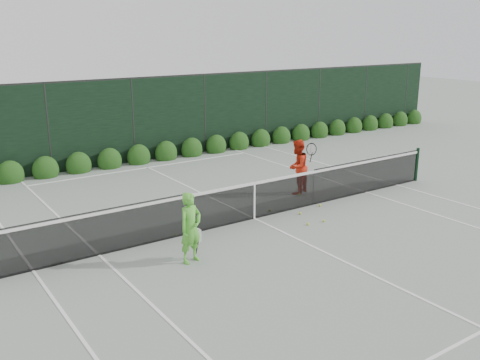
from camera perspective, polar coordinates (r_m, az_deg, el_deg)
ground at (r=13.76m, az=1.53°, el=-4.14°), size 80.00×80.00×0.00m
tennis_net at (r=13.57m, az=1.46°, el=-2.05°), size 12.90×0.10×1.07m
player_woman at (r=11.07m, az=-5.29°, el=-5.10°), size 0.66×0.49×1.50m
player_man at (r=15.76m, az=6.13°, el=1.42°), size 0.96×0.87×1.61m
court_lines at (r=13.75m, az=1.53°, el=-4.12°), size 11.03×23.83×0.01m
windscreen_fence at (r=11.31m, az=9.65°, el=-0.71°), size 32.00×21.07×3.06m
hedge_row at (r=19.70m, az=-10.75°, el=2.41°), size 31.66×0.65×0.94m
tennis_balls at (r=14.05m, az=5.03°, el=-3.63°), size 4.56×2.12×0.07m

